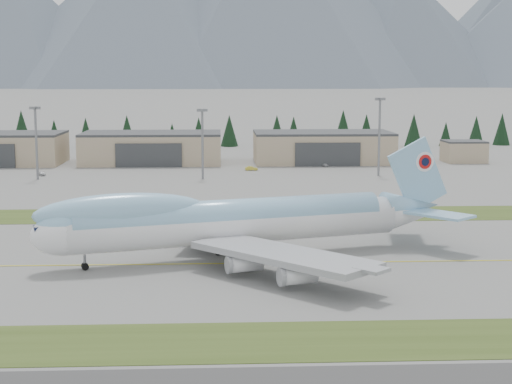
{
  "coord_description": "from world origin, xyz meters",
  "views": [
    {
      "loc": [
        8.56,
        -124.37,
        30.27
      ],
      "look_at": [
        15.58,
        25.29,
        8.0
      ],
      "focal_mm": 55.0,
      "sensor_mm": 36.0,
      "label": 1
    }
  ],
  "objects_px": {
    "hangar_right": "(323,147)",
    "service_vehicle_c": "(325,167)",
    "boeing_747_freighter": "(232,220)",
    "service_vehicle_b": "(251,170)",
    "hangar_center": "(152,148)",
    "service_vehicle_a": "(42,176)"
  },
  "relations": [
    {
      "from": "boeing_747_freighter",
      "to": "service_vehicle_a",
      "type": "distance_m",
      "value": 125.96
    },
    {
      "from": "boeing_747_freighter",
      "to": "service_vehicle_c",
      "type": "xyz_separation_m",
      "value": [
        33.44,
        132.6,
        -6.44
      ]
    },
    {
      "from": "hangar_center",
      "to": "service_vehicle_b",
      "type": "relative_size",
      "value": 11.67
    },
    {
      "from": "boeing_747_freighter",
      "to": "hangar_right",
      "type": "bearing_deg",
      "value": 60.61
    },
    {
      "from": "service_vehicle_a",
      "to": "service_vehicle_b",
      "type": "distance_m",
      "value": 65.47
    },
    {
      "from": "boeing_747_freighter",
      "to": "service_vehicle_b",
      "type": "bearing_deg",
      "value": 70.02
    },
    {
      "from": "service_vehicle_b",
      "to": "boeing_747_freighter",
      "type": "bearing_deg",
      "value": 175.7
    },
    {
      "from": "boeing_747_freighter",
      "to": "hangar_center",
      "type": "height_order",
      "value": "boeing_747_freighter"
    },
    {
      "from": "service_vehicle_a",
      "to": "hangar_right",
      "type": "bearing_deg",
      "value": -7.24
    },
    {
      "from": "service_vehicle_a",
      "to": "service_vehicle_b",
      "type": "relative_size",
      "value": 0.98
    },
    {
      "from": "boeing_747_freighter",
      "to": "service_vehicle_a",
      "type": "relative_size",
      "value": 18.45
    },
    {
      "from": "hangar_center",
      "to": "service_vehicle_c",
      "type": "bearing_deg",
      "value": -12.89
    },
    {
      "from": "boeing_747_freighter",
      "to": "service_vehicle_b",
      "type": "distance_m",
      "value": 123.06
    },
    {
      "from": "hangar_right",
      "to": "service_vehicle_c",
      "type": "distance_m",
      "value": 14.58
    },
    {
      "from": "hangar_center",
      "to": "service_vehicle_b",
      "type": "distance_m",
      "value": 41.55
    },
    {
      "from": "hangar_center",
      "to": "service_vehicle_c",
      "type": "distance_m",
      "value": 60.83
    },
    {
      "from": "boeing_747_freighter",
      "to": "hangar_right",
      "type": "distance_m",
      "value": 150.11
    },
    {
      "from": "service_vehicle_a",
      "to": "service_vehicle_b",
      "type": "height_order",
      "value": "service_vehicle_a"
    },
    {
      "from": "boeing_747_freighter",
      "to": "service_vehicle_c",
      "type": "bearing_deg",
      "value": 59.7
    },
    {
      "from": "service_vehicle_c",
      "to": "hangar_right",
      "type": "bearing_deg",
      "value": 75.1
    },
    {
      "from": "hangar_right",
      "to": "service_vehicle_c",
      "type": "bearing_deg",
      "value": -93.98
    },
    {
      "from": "boeing_747_freighter",
      "to": "service_vehicle_c",
      "type": "relative_size",
      "value": 20.83
    }
  ]
}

